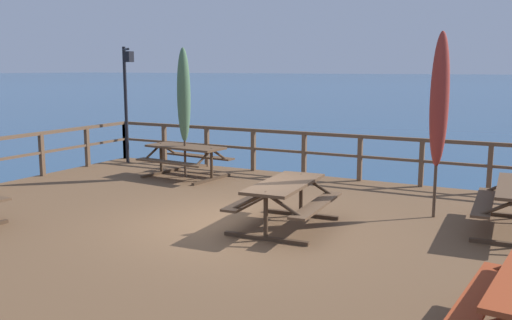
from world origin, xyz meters
The scene contains 8 objects.
ground_plane centered at (0.00, 0.00, 0.00)m, with size 600.00×600.00×0.00m, color navy.
wooden_deck centered at (0.00, 0.00, 0.33)m, with size 13.06×9.46×0.66m, color brown.
railing_waterside_far centered at (0.00, 4.58, 1.39)m, with size 12.86×0.10×1.09m.
picnic_table_back_right centered at (-3.17, 3.04, 1.22)m, with size 2.07×1.57×0.78m.
picnic_table_mid_centre centered at (0.81, 0.19, 1.22)m, with size 1.52×2.04×0.78m.
patio_umbrella_short_front centered at (2.89, 2.02, 2.73)m, with size 0.32×0.32×3.25m.
patio_umbrella_tall_back_left centered at (-3.18, 3.04, 2.64)m, with size 0.32×0.32×3.11m.
lamp_post_hooked centered at (-5.67, 3.91, 2.77)m, with size 0.58×0.48×3.20m.
Camera 1 is at (4.66, -8.10, 3.29)m, focal length 39.62 mm.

